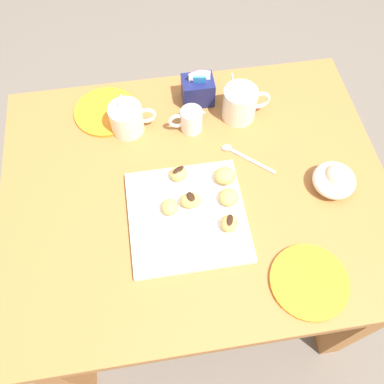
% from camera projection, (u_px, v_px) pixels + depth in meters
% --- Properties ---
extents(ground_plane, '(8.00, 8.00, 0.00)m').
position_uv_depth(ground_plane, '(194.00, 274.00, 1.68)').
color(ground_plane, '#665B51').
extents(dining_table, '(1.01, 0.81, 0.70)m').
position_uv_depth(dining_table, '(196.00, 209.00, 1.18)').
color(dining_table, '#A36633').
rests_on(dining_table, ground_plane).
extents(pastry_plate_square, '(0.29, 0.29, 0.02)m').
position_uv_depth(pastry_plate_square, '(187.00, 216.00, 1.02)').
color(pastry_plate_square, silver).
rests_on(pastry_plate_square, dining_table).
extents(coffee_mug_cream_left, '(0.13, 0.09, 0.13)m').
position_uv_depth(coffee_mug_cream_left, '(127.00, 118.00, 1.13)').
color(coffee_mug_cream_left, silver).
rests_on(coffee_mug_cream_left, dining_table).
extents(coffee_mug_cream_right, '(0.14, 0.09, 0.15)m').
position_uv_depth(coffee_mug_cream_right, '(241.00, 103.00, 1.14)').
color(coffee_mug_cream_right, silver).
rests_on(coffee_mug_cream_right, dining_table).
extents(cream_pitcher_white, '(0.10, 0.06, 0.07)m').
position_uv_depth(cream_pitcher_white, '(191.00, 119.00, 1.13)').
color(cream_pitcher_white, silver).
rests_on(cream_pitcher_white, dining_table).
extents(sugar_caddy, '(0.09, 0.07, 0.11)m').
position_uv_depth(sugar_caddy, '(198.00, 90.00, 1.18)').
color(sugar_caddy, '#191E51').
rests_on(sugar_caddy, dining_table).
extents(ice_cream_bowl, '(0.11, 0.11, 0.08)m').
position_uv_depth(ice_cream_bowl, '(335.00, 179.00, 1.04)').
color(ice_cream_bowl, silver).
rests_on(ice_cream_bowl, dining_table).
extents(saucer_orange_left, '(0.18, 0.18, 0.01)m').
position_uv_depth(saucer_orange_left, '(309.00, 282.00, 0.94)').
color(saucer_orange_left, orange).
rests_on(saucer_orange_left, dining_table).
extents(saucer_orange_right, '(0.18, 0.18, 0.01)m').
position_uv_depth(saucer_orange_right, '(106.00, 112.00, 1.19)').
color(saucer_orange_right, orange).
rests_on(saucer_orange_right, dining_table).
extents(loose_spoon_near_saucer, '(0.13, 0.11, 0.01)m').
position_uv_depth(loose_spoon_near_saucer, '(242.00, 155.00, 1.12)').
color(loose_spoon_near_saucer, silver).
rests_on(loose_spoon_near_saucer, dining_table).
extents(beignet_0, '(0.06, 0.06, 0.03)m').
position_uv_depth(beignet_0, '(179.00, 174.00, 1.05)').
color(beignet_0, '#DBA351').
rests_on(beignet_0, pastry_plate_square).
extents(chocolate_drizzle_0, '(0.04, 0.03, 0.00)m').
position_uv_depth(chocolate_drizzle_0, '(178.00, 170.00, 1.04)').
color(chocolate_drizzle_0, black).
rests_on(chocolate_drizzle_0, beignet_0).
extents(beignet_1, '(0.05, 0.05, 0.03)m').
position_uv_depth(beignet_1, '(170.00, 207.00, 1.00)').
color(beignet_1, '#DBA351').
rests_on(beignet_1, pastry_plate_square).
extents(beignet_2, '(0.07, 0.07, 0.03)m').
position_uv_depth(beignet_2, '(229.00, 197.00, 1.02)').
color(beignet_2, '#DBA351').
rests_on(beignet_2, pastry_plate_square).
extents(beignet_3, '(0.06, 0.06, 0.04)m').
position_uv_depth(beignet_3, '(225.00, 176.00, 1.05)').
color(beignet_3, '#DBA351').
rests_on(beignet_3, pastry_plate_square).
extents(beignet_4, '(0.06, 0.04, 0.04)m').
position_uv_depth(beignet_4, '(191.00, 200.00, 1.01)').
color(beignet_4, '#DBA351').
rests_on(beignet_4, pastry_plate_square).
extents(chocolate_drizzle_4, '(0.03, 0.03, 0.00)m').
position_uv_depth(chocolate_drizzle_4, '(191.00, 197.00, 0.99)').
color(chocolate_drizzle_4, black).
rests_on(chocolate_drizzle_4, beignet_4).
extents(beignet_5, '(0.06, 0.06, 0.04)m').
position_uv_depth(beignet_5, '(229.00, 223.00, 0.98)').
color(beignet_5, '#DBA351').
rests_on(beignet_5, pastry_plate_square).
extents(chocolate_drizzle_5, '(0.02, 0.03, 0.00)m').
position_uv_depth(chocolate_drizzle_5, '(230.00, 220.00, 0.96)').
color(chocolate_drizzle_5, black).
rests_on(chocolate_drizzle_5, beignet_5).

